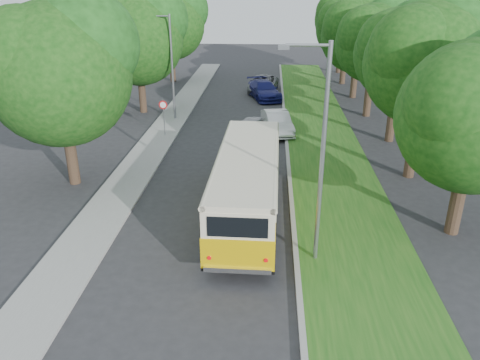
# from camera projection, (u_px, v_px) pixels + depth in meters

# --- Properties ---
(ground) EXTENTS (120.00, 120.00, 0.00)m
(ground) POSITION_uv_depth(u_px,v_px,m) (210.00, 225.00, 20.13)
(ground) COLOR #2B2B2D
(ground) RESTS_ON ground
(curb) EXTENTS (0.20, 70.00, 0.15)m
(curb) POSITION_uv_depth(u_px,v_px,m) (290.00, 179.00, 24.47)
(curb) COLOR gray
(curb) RESTS_ON ground
(grass_verge) EXTENTS (4.50, 70.00, 0.13)m
(grass_verge) POSITION_uv_depth(u_px,v_px,m) (335.00, 181.00, 24.33)
(grass_verge) COLOR #1B5416
(grass_verge) RESTS_ON ground
(sidewalk) EXTENTS (2.20, 70.00, 0.12)m
(sidewalk) POSITION_uv_depth(u_px,v_px,m) (132.00, 176.00, 24.97)
(sidewalk) COLOR gray
(sidewalk) RESTS_ON ground
(treeline) EXTENTS (24.27, 41.91, 9.46)m
(treeline) POSITION_uv_depth(u_px,v_px,m) (281.00, 35.00, 34.07)
(treeline) COLOR #332319
(treeline) RESTS_ON ground
(lamppost_near) EXTENTS (1.71, 0.16, 8.00)m
(lamppost_near) POSITION_uv_depth(u_px,v_px,m) (320.00, 151.00, 15.86)
(lamppost_near) COLOR gray
(lamppost_near) RESTS_ON ground
(lamppost_far) EXTENTS (1.71, 0.16, 7.50)m
(lamppost_far) POSITION_uv_depth(u_px,v_px,m) (171.00, 64.00, 33.43)
(lamppost_far) COLOR gray
(lamppost_far) RESTS_ON ground
(warning_sign) EXTENTS (0.56, 0.10, 2.50)m
(warning_sign) POSITION_uv_depth(u_px,v_px,m) (163.00, 111.00, 30.68)
(warning_sign) COLOR gray
(warning_sign) RESTS_ON ground
(vintage_bus) EXTENTS (2.79, 10.23, 3.03)m
(vintage_bus) POSITION_uv_depth(u_px,v_px,m) (247.00, 186.00, 20.16)
(vintage_bus) COLOR #DDB106
(vintage_bus) RESTS_ON ground
(car_silver) EXTENTS (2.85, 4.28, 1.36)m
(car_silver) POSITION_uv_depth(u_px,v_px,m) (249.00, 129.00, 30.63)
(car_silver) COLOR #B4B4B9
(car_silver) RESTS_ON ground
(car_white) EXTENTS (2.40, 4.67, 1.47)m
(car_white) POSITION_uv_depth(u_px,v_px,m) (277.00, 122.00, 31.78)
(car_white) COLOR white
(car_white) RESTS_ON ground
(car_blue) EXTENTS (3.56, 5.61, 1.51)m
(car_blue) POSITION_uv_depth(u_px,v_px,m) (264.00, 90.00, 40.91)
(car_blue) COLOR navy
(car_blue) RESTS_ON ground
(car_grey) EXTENTS (3.01, 5.47, 1.45)m
(car_grey) POSITION_uv_depth(u_px,v_px,m) (263.00, 84.00, 43.41)
(car_grey) COLOR #5B5C63
(car_grey) RESTS_ON ground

